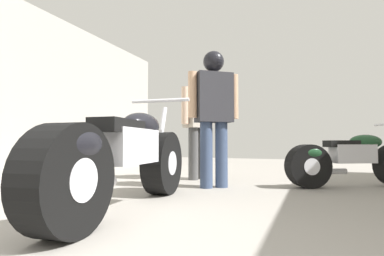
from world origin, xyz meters
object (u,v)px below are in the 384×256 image
at_px(mechanic_with_helmet, 214,105).
at_px(mechanic_in_blue, 198,119).
at_px(motorcycle_maroon_cruiser, 127,158).
at_px(motorcycle_black_naked, 350,160).

bearing_deg(mechanic_with_helmet, mechanic_in_blue, 124.74).
bearing_deg(motorcycle_maroon_cruiser, mechanic_in_blue, 95.70).
bearing_deg(mechanic_with_helmet, motorcycle_maroon_cruiser, -100.71).
bearing_deg(mechanic_in_blue, motorcycle_black_naked, -0.31).
xyz_separation_m(motorcycle_maroon_cruiser, mechanic_with_helmet, (0.29, 1.52, 0.63)).
bearing_deg(mechanic_in_blue, mechanic_with_helmet, -55.26).
distance_m(motorcycle_maroon_cruiser, mechanic_in_blue, 2.32).
bearing_deg(mechanic_with_helmet, motorcycle_black_naked, 23.88).
xyz_separation_m(motorcycle_black_naked, mechanic_in_blue, (-2.15, 0.01, 0.61)).
height_order(motorcycle_maroon_cruiser, mechanic_with_helmet, mechanic_with_helmet).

